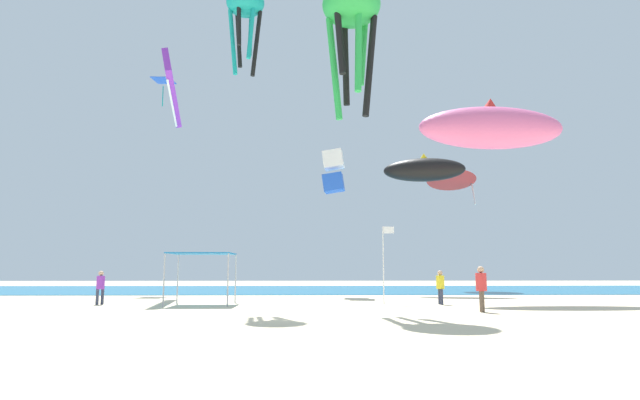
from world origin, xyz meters
TOP-DOWN VIEW (x-y plane):
  - ground at (0.00, 0.00)m, footprint 110.00×110.00m
  - ocean_strip at (0.00, 23.41)m, footprint 110.00×18.63m
  - canopy_tent at (-5.52, 5.16)m, footprint 3.06×2.68m
  - person_near_tent at (-10.55, 5.40)m, footprint 0.39×0.40m
  - person_leftmost at (6.32, 5.04)m, footprint 0.40×0.45m
  - person_central at (6.86, 0.49)m, footprint 0.44×0.49m
  - banner_flag at (3.66, 5.72)m, footprint 0.61×0.06m
  - kite_inflatable_pink at (10.25, 7.89)m, footprint 8.48×3.21m
  - kite_octopus_teal at (-3.60, 4.95)m, footprint 2.61×2.61m
  - kite_parafoil_purple at (-9.51, 13.33)m, footprint 1.49×6.35m
  - kite_diamond_blue at (-12.34, 21.03)m, footprint 1.87×1.87m
  - kite_delta_red at (11.72, 21.62)m, footprint 4.75×4.78m
  - kite_box_white at (1.49, 14.19)m, footprint 1.67×1.55m
  - kite_inflatable_black at (8.07, 15.53)m, footprint 6.10×3.25m
  - kite_octopus_green at (1.80, 2.67)m, footprint 3.98×3.98m

SIDE VIEW (x-z plane):
  - ground at x=0.00m, z-range -0.10..0.00m
  - ocean_strip at x=0.00m, z-range 0.00..0.03m
  - person_near_tent at x=-10.55m, z-range 0.14..1.79m
  - person_leftmost at x=6.32m, z-range 0.15..1.82m
  - person_central at x=6.86m, z-range 0.16..2.02m
  - banner_flag at x=3.66m, z-range 0.38..4.30m
  - canopy_tent at x=-5.52m, z-range 1.12..3.66m
  - kite_box_white at x=1.49m, z-range 6.90..9.89m
  - kite_inflatable_black at x=8.07m, z-range 7.60..10.01m
  - kite_delta_red at x=11.72m, z-range 7.66..11.16m
  - kite_inflatable_pink at x=10.25m, z-range 8.12..11.50m
  - kite_parafoil_purple at x=-9.51m, z-range 11.79..15.68m
  - kite_octopus_green at x=1.80m, z-range 10.72..17.37m
  - kite_octopus_teal at x=-3.60m, z-range 13.07..17.81m
  - kite_diamond_blue at x=-12.34m, z-range 16.06..18.37m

